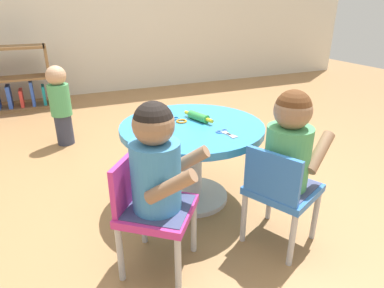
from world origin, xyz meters
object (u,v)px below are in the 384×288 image
object	(u,v)px
rolling_pin	(198,117)
craft_scissors	(225,133)
craft_table	(192,145)
seated_child_left	(156,162)
child_chair_left	(150,208)
seated_child_right	(289,145)
child_chair_right	(280,190)
bookshelf_low	(6,84)
toddler_standing	(60,103)

from	to	relation	value
rolling_pin	craft_scissors	world-z (taller)	rolling_pin
craft_table	seated_child_left	xyz separation A→B (m)	(-0.37, -0.47, 0.17)
child_chair_left	seated_child_right	xyz separation A→B (m)	(0.65, -0.10, 0.23)
child_chair_right	rolling_pin	xyz separation A→B (m)	(-0.15, 0.60, 0.21)
bookshelf_low	child_chair_left	bearing A→B (deg)	-76.14
seated_child_right	rolling_pin	size ratio (longest dim) A/B	2.26
child_chair_left	craft_scissors	xyz separation A→B (m)	(0.50, 0.24, 0.19)
craft_table	bookshelf_low	distance (m)	2.79
child_chair_right	bookshelf_low	xyz separation A→B (m)	(-1.35, 3.10, -0.01)
child_chair_right	toddler_standing	bearing A→B (deg)	115.54
bookshelf_low	toddler_standing	distance (m)	1.39
bookshelf_low	toddler_standing	xyz separation A→B (m)	(0.49, -1.30, 0.06)
toddler_standing	craft_scissors	bearing A→B (deg)	-62.63
seated_child_left	bookshelf_low	distance (m)	3.12
child_chair_right	toddler_standing	world-z (taller)	toddler_standing
seated_child_left	rolling_pin	distance (m)	0.66
seated_child_left	child_chair_right	distance (m)	0.63
child_chair_left	craft_scissors	world-z (taller)	child_chair_left
toddler_standing	seated_child_left	bearing A→B (deg)	-80.73
craft_table	rolling_pin	size ratio (longest dim) A/B	3.66
seated_child_right	craft_scissors	xyz separation A→B (m)	(-0.15, 0.34, -0.04)
bookshelf_low	toddler_standing	world-z (taller)	bookshelf_low
child_chair_right	toddler_standing	distance (m)	2.00
seated_child_left	child_chair_right	world-z (taller)	seated_child_left
seated_child_left	toddler_standing	world-z (taller)	seated_child_left
craft_table	child_chair_left	size ratio (longest dim) A/B	1.54
seated_child_right	bookshelf_low	size ratio (longest dim) A/B	0.55
child_chair_right	seated_child_right	size ratio (longest dim) A/B	1.05
rolling_pin	craft_table	bearing A→B (deg)	-145.12
rolling_pin	craft_scissors	distance (m)	0.25
seated_child_left	toddler_standing	size ratio (longest dim) A/B	0.76
craft_table	child_chair_left	xyz separation A→B (m)	(-0.40, -0.44, -0.06)
child_chair_right	bookshelf_low	world-z (taller)	bookshelf_low
seated_child_right	bookshelf_low	distance (m)	3.39
child_chair_left	bookshelf_low	bearing A→B (deg)	103.86
child_chair_right	craft_scissors	xyz separation A→B (m)	(-0.11, 0.35, 0.19)
craft_table	craft_scissors	world-z (taller)	craft_scissors
craft_table	seated_child_left	distance (m)	0.62
bookshelf_low	seated_child_left	bearing A→B (deg)	-75.70
child_chair_right	craft_table	bearing A→B (deg)	111.22
child_chair_left	seated_child_left	xyz separation A→B (m)	(0.03, -0.02, 0.23)
craft_scissors	rolling_pin	bearing A→B (deg)	100.16
child_chair_left	rolling_pin	size ratio (longest dim) A/B	2.38
bookshelf_low	seated_child_right	bearing A→B (deg)	-65.82
seated_child_right	child_chair_right	bearing A→B (deg)	-155.43
bookshelf_low	craft_table	bearing A→B (deg)	-66.01
toddler_standing	bookshelf_low	bearing A→B (deg)	110.59
toddler_standing	rolling_pin	xyz separation A→B (m)	(0.71, -1.20, 0.16)
child_chair_left	child_chair_right	size ratio (longest dim) A/B	1.00
seated_child_right	seated_child_left	bearing A→B (deg)	173.50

